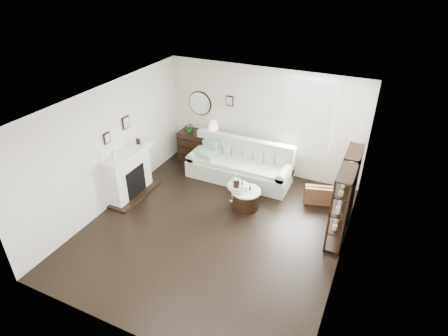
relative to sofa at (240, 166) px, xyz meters
The scene contains 18 objects.
room 1.76m from the sofa, 30.68° to the left, with size 5.50×5.50×5.50m.
fireplace 2.69m from the sofa, 138.36° to the right, with size 0.50×1.40×1.84m.
shelf_unit_far 2.74m from the sofa, 11.32° to the right, with size 0.30×0.80×1.60m.
shelf_unit_near 3.04m from the sofa, 28.39° to the right, with size 0.30×0.80×1.60m.
sofa is the anchor object (origin of this frame).
quilt 0.89m from the sofa, behind, with size 0.55×0.45×0.14m, color #289276.
suitcase 2.07m from the sofa, ahead, with size 0.64×0.21×0.42m, color brown.
dresser 1.35m from the sofa, 163.11° to the left, with size 1.24×0.53×0.82m.
table_lamp 1.22m from the sofa, 157.11° to the left, with size 0.26×0.26×0.41m, color beige, non-canonical shape.
potted_plant 1.75m from the sofa, 168.00° to the left, with size 0.25×0.21×0.27m, color #1A5B1B.
drum_table 1.27m from the sofa, 61.03° to the right, with size 0.65×0.65×0.45m.
pedestal_table 1.21m from the sofa, 69.72° to the right, with size 0.46×0.46×0.55m.
eiffel_drum 1.29m from the sofa, 57.19° to the right, with size 0.11×0.11×0.19m, color black, non-canonical shape.
bottle_drum 1.30m from the sofa, 69.05° to the right, with size 0.08×0.08×0.33m, color silver.
card_frame_drum 1.41m from the sofa, 65.88° to the right, with size 0.14×0.01×0.19m, color white.
eiffel_ped 1.24m from the sofa, 65.22° to the right, with size 0.10×0.10×0.18m, color black, non-canonical shape.
flask_ped 1.20m from the sofa, 73.09° to the right, with size 0.14×0.14×0.27m, color silver, non-canonical shape.
card_frame_ped 1.35m from the sofa, 70.71° to the right, with size 0.13×0.01×0.17m, color black.
Camera 1 is at (2.75, -5.45, 4.98)m, focal length 30.00 mm.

